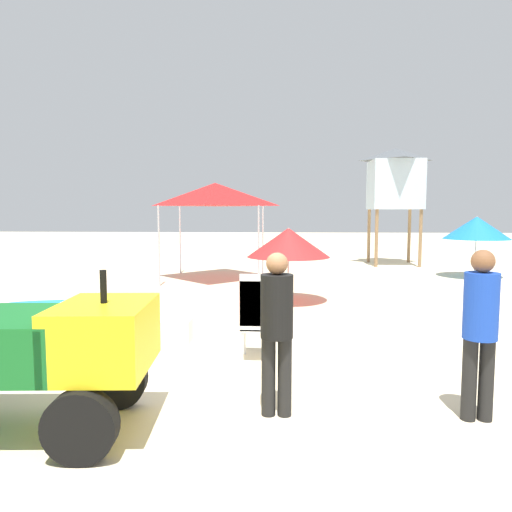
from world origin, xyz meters
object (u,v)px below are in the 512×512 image
object	(u,v)px
lifeguard_near_left	(277,323)
popup_canopy	(215,195)
stacked_plastic_chairs	(258,310)
lifeguard_near_center	(480,324)
utility_cart	(16,349)
surfboard_pile	(86,309)
beach_umbrella_left	(288,242)
lifeguard_tower	(395,179)
cooler_box	(173,331)
beach_umbrella_mid	(477,228)

from	to	relation	value
lifeguard_near_left	popup_canopy	xyz separation A→B (m)	(-1.93, 9.46, 1.57)
stacked_plastic_chairs	lifeguard_near_center	world-z (taller)	lifeguard_near_center
utility_cart	surfboard_pile	world-z (taller)	utility_cart
utility_cart	beach_umbrella_left	size ratio (longest dim) A/B	1.44
lifeguard_tower	cooler_box	size ratio (longest dim) A/B	8.06
lifeguard_near_left	beach_umbrella_mid	xyz separation A→B (m)	(5.90, 10.29, 0.58)
lifeguard_near_center	popup_canopy	xyz separation A→B (m)	(-3.88, 9.45, 1.55)
lifeguard_near_center	lifeguard_tower	xyz separation A→B (m)	(2.26, 13.72, 2.26)
stacked_plastic_chairs	lifeguard_tower	world-z (taller)	lifeguard_tower
beach_umbrella_left	beach_umbrella_mid	distance (m)	7.18
surfboard_pile	popup_canopy	size ratio (longest dim) A/B	0.95
beach_umbrella_mid	popup_canopy	bearing A→B (deg)	-173.89
surfboard_pile	popup_canopy	xyz separation A→B (m)	(1.66, 5.49, 2.29)
lifeguard_near_left	cooler_box	xyz separation A→B (m)	(-1.62, 2.57, -0.75)
popup_canopy	beach_umbrella_mid	world-z (taller)	popup_canopy
popup_canopy	lifeguard_tower	xyz separation A→B (m)	(6.14, 4.27, 0.71)
lifeguard_near_left	beach_umbrella_left	size ratio (longest dim) A/B	0.89
surfboard_pile	cooler_box	xyz separation A→B (m)	(1.97, -1.40, -0.03)
utility_cart	lifeguard_tower	world-z (taller)	lifeguard_tower
utility_cart	beach_umbrella_left	world-z (taller)	beach_umbrella_left
surfboard_pile	beach_umbrella_mid	bearing A→B (deg)	33.69
lifeguard_near_center	lifeguard_near_left	bearing A→B (deg)	-179.98
lifeguard_near_center	lifeguard_tower	bearing A→B (deg)	80.65
surfboard_pile	lifeguard_near_center	size ratio (longest dim) A/B	1.62
utility_cart	beach_umbrella_mid	bearing A→B (deg)	52.62
utility_cart	beach_umbrella_mid	world-z (taller)	beach_umbrella_mid
lifeguard_near_left	lifeguard_near_center	bearing A→B (deg)	0.02
utility_cart	stacked_plastic_chairs	size ratio (longest dim) A/B	2.19
utility_cart	lifeguard_near_center	bearing A→B (deg)	6.71
lifeguard_near_center	popup_canopy	bearing A→B (deg)	112.30
utility_cart	lifeguard_near_center	distance (m)	4.33
surfboard_pile	lifeguard_near_left	size ratio (longest dim) A/B	1.65
surfboard_pile	beach_umbrella_left	bearing A→B (deg)	27.98
surfboard_pile	popup_canopy	world-z (taller)	popup_canopy
popup_canopy	cooler_box	bearing A→B (deg)	-87.42
stacked_plastic_chairs	lifeguard_tower	distance (m)	13.04
stacked_plastic_chairs	lifeguard_near_center	distance (m)	2.82
utility_cart	popup_canopy	xyz separation A→B (m)	(0.42, 9.96, 1.71)
lifeguard_near_center	beach_umbrella_left	xyz separation A→B (m)	(-1.77, 5.97, 0.38)
surfboard_pile	beach_umbrella_mid	world-z (taller)	beach_umbrella_mid
lifeguard_near_left	surfboard_pile	bearing A→B (deg)	132.15
utility_cart	lifeguard_near_center	world-z (taller)	lifeguard_near_center
stacked_plastic_chairs	cooler_box	bearing A→B (deg)	148.34
utility_cart	beach_umbrella_mid	distance (m)	13.61
utility_cart	lifeguard_tower	xyz separation A→B (m)	(6.55, 14.23, 2.42)
surfboard_pile	popup_canopy	distance (m)	6.17
surfboard_pile	stacked_plastic_chairs	bearing A→B (deg)	-33.97
lifeguard_tower	cooler_box	bearing A→B (deg)	-117.56
surfboard_pile	lifeguard_near_left	distance (m)	5.40
lifeguard_tower	beach_umbrella_mid	distance (m)	4.19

